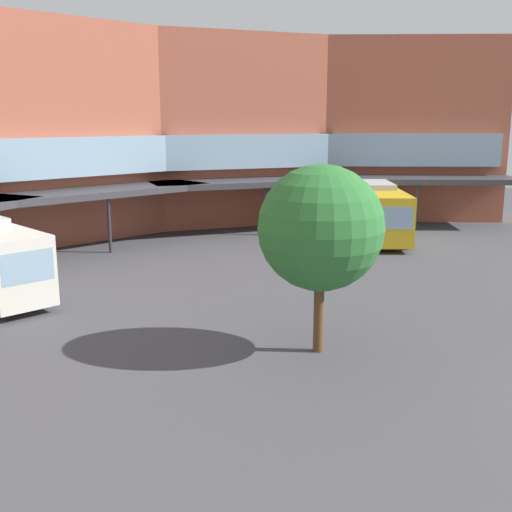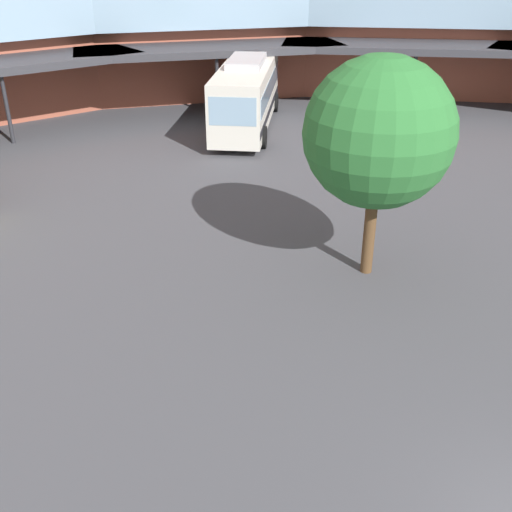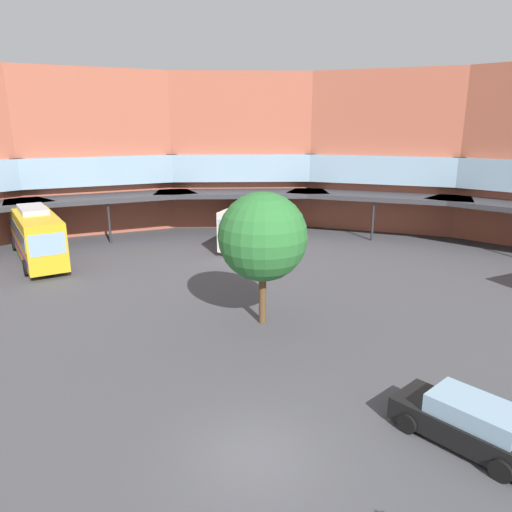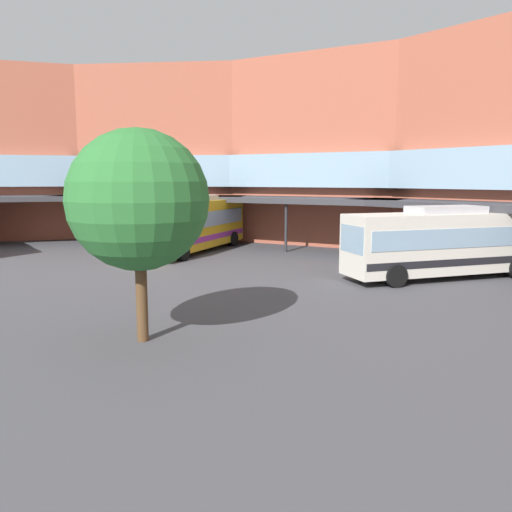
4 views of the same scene
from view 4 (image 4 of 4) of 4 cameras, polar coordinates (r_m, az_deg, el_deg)
The scene contains 4 objects.
station_building at distance 27.46m, azimuth 17.58°, elevation 11.93°, with size 77.29×34.57×14.22m.
bus_0 at distance 35.94m, azimuth -6.80°, elevation 3.60°, with size 7.60×10.98×3.92m.
bus_2 at distance 27.87m, azimuth 20.17°, elevation 1.48°, with size 6.16×10.78×3.71m.
plaza_tree at distance 16.05m, azimuth -12.94°, elevation 6.04°, with size 4.32×4.32×6.59m.
Camera 4 is at (15.12, 2.81, 5.07)m, focal length 35.97 mm.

